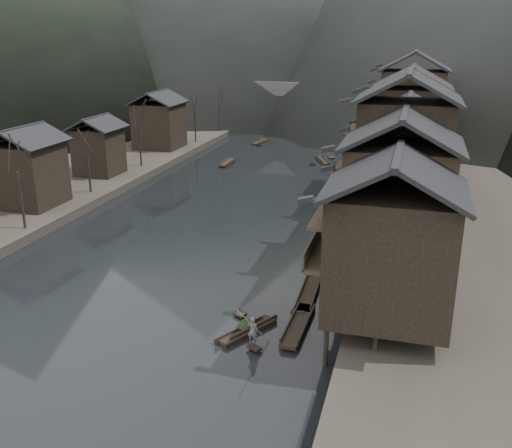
% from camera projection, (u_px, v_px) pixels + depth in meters
% --- Properties ---
extents(water, '(300.00, 300.00, 0.00)m').
position_uv_depth(water, '(173.00, 270.00, 46.32)').
color(water, black).
rests_on(water, ground).
extents(left_bank, '(40.00, 200.00, 1.20)m').
position_uv_depth(left_bank, '(72.00, 147.00, 91.56)').
color(left_bank, '#2D2823').
rests_on(left_bank, ground).
extents(stilt_houses, '(9.00, 67.60, 16.51)m').
position_uv_depth(stilt_houses, '(408.00, 131.00, 56.55)').
color(stilt_houses, black).
rests_on(stilt_houses, ground).
extents(left_houses, '(8.10, 53.20, 8.73)m').
position_uv_depth(left_houses, '(80.00, 143.00, 68.08)').
color(left_houses, black).
rests_on(left_houses, left_bank).
extents(bare_trees, '(3.86, 72.81, 7.72)m').
position_uv_depth(bare_trees, '(121.00, 132.00, 70.12)').
color(bare_trees, black).
rests_on(bare_trees, left_bank).
extents(moored_sampans, '(3.41, 72.75, 0.47)m').
position_uv_depth(moored_sampans, '(356.00, 193.00, 67.17)').
color(moored_sampans, black).
rests_on(moored_sampans, water).
extents(midriver_boats, '(15.10, 22.13, 0.44)m').
position_uv_depth(midriver_boats, '(272.00, 154.00, 88.26)').
color(midriver_boats, black).
rests_on(midriver_boats, water).
extents(stone_bridge, '(40.00, 6.00, 9.00)m').
position_uv_depth(stone_bridge, '(322.00, 102.00, 110.18)').
color(stone_bridge, '#4C4C4F').
rests_on(stone_bridge, ground).
extents(hero_sampan, '(3.16, 4.80, 0.44)m').
position_uv_depth(hero_sampan, '(247.00, 330.00, 36.72)').
color(hero_sampan, black).
rests_on(hero_sampan, water).
extents(cargo_heap, '(1.10, 1.44, 0.66)m').
position_uv_depth(cargo_heap, '(246.00, 321.00, 36.75)').
color(cargo_heap, black).
rests_on(cargo_heap, hero_sampan).
extents(boatman, '(0.71, 0.50, 1.86)m').
position_uv_depth(boatman, '(253.00, 327.00, 34.72)').
color(boatman, '#5B5B5E').
rests_on(boatman, hero_sampan).
extents(bamboo_pole, '(1.65, 2.47, 3.49)m').
position_uv_depth(bamboo_pole, '(256.00, 288.00, 33.80)').
color(bamboo_pole, '#8C7A51').
rests_on(bamboo_pole, boatman).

